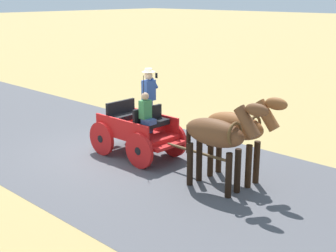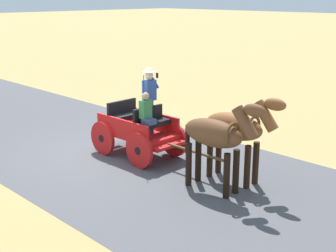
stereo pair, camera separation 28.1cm
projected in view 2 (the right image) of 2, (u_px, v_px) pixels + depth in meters
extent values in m
plane|color=tan|center=(111.00, 153.00, 13.45)|extent=(200.00, 200.00, 0.00)
cube|color=#4C4C51|center=(111.00, 153.00, 13.44)|extent=(6.63, 160.00, 0.01)
cube|color=red|center=(138.00, 133.00, 13.07)|extent=(1.22, 2.21, 0.12)
cube|color=red|center=(152.00, 119.00, 13.39)|extent=(0.08, 2.09, 0.44)
cube|color=red|center=(122.00, 127.00, 12.61)|extent=(0.08, 2.09, 0.44)
cube|color=red|center=(169.00, 146.00, 12.28)|extent=(1.08, 0.25, 0.08)
cube|color=red|center=(111.00, 131.00, 13.93)|extent=(0.72, 0.21, 0.06)
cube|color=black|center=(153.00, 124.00, 12.56)|extent=(1.02, 0.37, 0.14)
cube|color=black|center=(148.00, 115.00, 12.62)|extent=(1.02, 0.09, 0.44)
cube|color=black|center=(126.00, 117.00, 13.30)|extent=(1.02, 0.37, 0.14)
cube|color=black|center=(122.00, 108.00, 13.37)|extent=(1.02, 0.09, 0.44)
cylinder|color=red|center=(174.00, 140.00, 13.05)|extent=(0.11, 0.96, 0.96)
cylinder|color=black|center=(174.00, 140.00, 13.05)|extent=(0.12, 0.21, 0.21)
cylinder|color=red|center=(139.00, 150.00, 12.16)|extent=(0.11, 0.96, 0.96)
cylinder|color=black|center=(139.00, 150.00, 12.16)|extent=(0.12, 0.21, 0.21)
cylinder|color=red|center=(137.00, 129.00, 14.09)|extent=(0.11, 0.96, 0.96)
cylinder|color=black|center=(137.00, 129.00, 14.09)|extent=(0.12, 0.21, 0.21)
cylinder|color=red|center=(103.00, 138.00, 13.20)|extent=(0.11, 0.96, 0.96)
cylinder|color=black|center=(103.00, 138.00, 13.20)|extent=(0.12, 0.21, 0.21)
cylinder|color=brown|center=(197.00, 153.00, 11.60)|extent=(0.09, 2.00, 0.07)
cylinder|color=black|center=(144.00, 100.00, 12.16)|extent=(0.02, 0.02, 1.30)
cylinder|color=#384C7F|center=(150.00, 116.00, 12.81)|extent=(0.22, 0.22, 0.90)
cube|color=#2D4C99|center=(149.00, 90.00, 12.61)|extent=(0.34, 0.22, 0.56)
sphere|color=beige|center=(149.00, 76.00, 12.51)|extent=(0.22, 0.22, 0.22)
cylinder|color=beige|center=(149.00, 72.00, 12.48)|extent=(0.36, 0.36, 0.01)
cylinder|color=beige|center=(149.00, 70.00, 12.46)|extent=(0.20, 0.20, 0.10)
cylinder|color=#2D4C99|center=(155.00, 83.00, 12.66)|extent=(0.26, 0.08, 0.32)
cube|color=black|center=(157.00, 75.00, 12.63)|extent=(0.02, 0.07, 0.14)
cube|color=#384C7F|center=(149.00, 121.00, 12.27)|extent=(0.28, 0.32, 0.14)
cube|color=#387F47|center=(146.00, 109.00, 12.27)|extent=(0.30, 0.20, 0.48)
sphere|color=tan|center=(145.00, 96.00, 12.17)|extent=(0.20, 0.20, 0.20)
ellipsoid|color=brown|center=(234.00, 126.00, 11.12)|extent=(0.64, 1.59, 0.64)
cylinder|color=black|center=(256.00, 163.00, 11.13)|extent=(0.15, 0.15, 1.05)
cylinder|color=black|center=(247.00, 167.00, 10.87)|extent=(0.15, 0.15, 1.05)
cylinder|color=black|center=(219.00, 153.00, 11.83)|extent=(0.15, 0.15, 1.05)
cylinder|color=black|center=(210.00, 156.00, 11.57)|extent=(0.15, 0.15, 1.05)
cylinder|color=brown|center=(266.00, 116.00, 10.46)|extent=(0.29, 0.66, 0.73)
ellipsoid|color=brown|center=(275.00, 104.00, 10.24)|extent=(0.25, 0.55, 0.28)
cube|color=black|center=(265.00, 114.00, 10.47)|extent=(0.09, 0.50, 0.56)
cylinder|color=black|center=(209.00, 132.00, 11.68)|extent=(0.11, 0.11, 0.70)
torus|color=brown|center=(253.00, 127.00, 10.74)|extent=(0.55, 0.10, 0.55)
ellipsoid|color=brown|center=(213.00, 133.00, 10.58)|extent=(0.64, 1.59, 0.64)
cylinder|color=black|center=(236.00, 172.00, 10.59)|extent=(0.15, 0.15, 1.05)
cylinder|color=black|center=(227.00, 176.00, 10.33)|extent=(0.15, 0.15, 1.05)
cylinder|color=black|center=(198.00, 160.00, 11.30)|extent=(0.15, 0.15, 1.05)
cylinder|color=black|center=(189.00, 164.00, 11.04)|extent=(0.15, 0.15, 1.05)
cylinder|color=brown|center=(245.00, 123.00, 9.93)|extent=(0.29, 0.66, 0.73)
ellipsoid|color=brown|center=(255.00, 110.00, 9.71)|extent=(0.25, 0.55, 0.28)
cube|color=black|center=(244.00, 121.00, 9.93)|extent=(0.09, 0.50, 0.56)
cylinder|color=black|center=(187.00, 139.00, 11.14)|extent=(0.11, 0.11, 0.70)
torus|color=brown|center=(233.00, 134.00, 10.21)|extent=(0.55, 0.10, 0.55)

